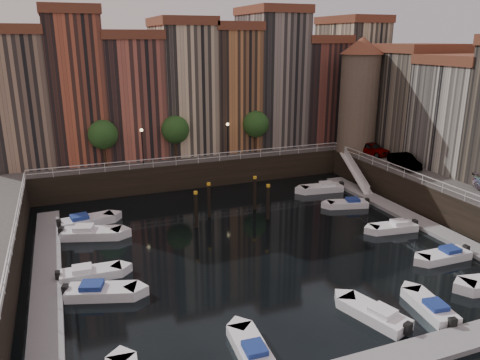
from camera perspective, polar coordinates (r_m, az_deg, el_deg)
name	(u,v)px	position (r m, az deg, el deg)	size (l,w,h in m)	color
ground	(252,242)	(40.15, 1.43, -7.56)	(200.00, 200.00, 0.00)	black
quay_far	(178,156)	(63.20, -7.60, 2.92)	(80.00, 20.00, 3.00)	black
dock_left	(47,279)	(36.70, -22.47, -11.13)	(2.00, 28.00, 0.35)	gray
dock_right	(413,219)	(47.52, 20.35, -4.46)	(2.00, 28.00, 0.35)	gray
mountains	(114,69)	(144.86, -15.16, 12.91)	(145.00, 100.00, 18.00)	#2D382D
far_terrace	(205,85)	(60.08, -4.25, 11.45)	(48.70, 10.30, 17.50)	#9B7B62
right_terrace	(470,108)	(55.71, 26.20, 7.91)	(9.30, 24.30, 14.00)	#6E6453
corner_tower	(359,93)	(59.39, 14.31, 10.19)	(5.20, 5.20, 13.80)	#6B5B4C
promenade_trees	(181,129)	(54.41, -7.21, 6.14)	(21.20, 3.20, 5.20)	black
street_lamps	(186,137)	(53.67, -6.58, 5.27)	(10.36, 0.36, 4.18)	black
railings	(232,184)	(43.06, -1.01, -0.44)	(36.08, 34.04, 0.52)	white
gangway	(355,171)	(55.68, 13.89, 1.09)	(2.78, 8.32, 3.73)	white
mooring_pilings	(233,202)	(44.71, -0.91, -2.66)	(7.31, 3.28, 3.78)	black
boat_left_1	(100,292)	(33.51, -16.71, -12.90)	(4.95, 3.05, 1.11)	white
boat_left_2	(89,273)	(36.11, -17.89, -10.78)	(4.57, 1.76, 1.04)	white
boat_left_3	(90,233)	(42.86, -17.78, -6.19)	(5.36, 3.30, 1.20)	white
boat_left_4	(86,221)	(45.80, -18.29, -4.76)	(5.18, 2.62, 1.16)	white
boat_right_1	(445,256)	(40.34, 23.71, -8.43)	(4.49, 1.66, 1.03)	white
boat_right_2	(394,227)	(44.45, 18.30, -5.48)	(4.54, 2.11, 1.02)	white
boat_right_3	(348,204)	(49.33, 13.07, -2.84)	(4.39, 2.48, 0.98)	white
boat_right_4	(323,188)	(53.65, 10.04, -0.98)	(5.04, 2.35, 1.13)	white
boat_near_1	(252,350)	(27.12, 1.44, -20.02)	(1.84, 4.50, 1.02)	white
boat_near_2	(375,314)	(31.03, 16.16, -15.46)	(2.99, 4.86, 1.09)	white
boat_near_3	(431,307)	(32.91, 22.23, -14.16)	(2.10, 4.47, 1.00)	white
car_a	(372,149)	(58.71, 15.74, 3.63)	(1.84, 4.56, 1.55)	gray
car_b	(404,162)	(53.88, 19.40, 2.12)	(1.60, 4.59, 1.51)	gray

